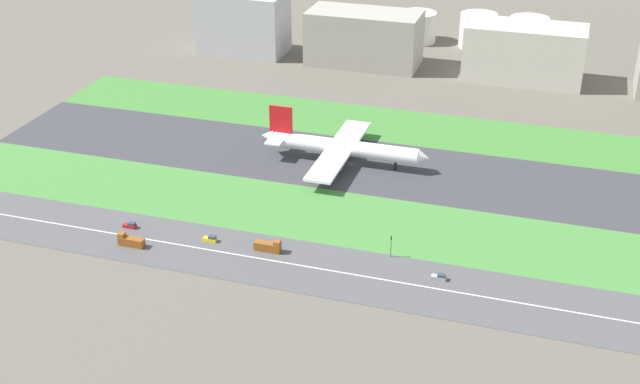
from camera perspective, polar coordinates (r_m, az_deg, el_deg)
The scene contains 19 objects.
ground_plane at distance 312.29m, azimuth 2.24°, elevation 1.93°, with size 800.00×800.00×0.00m, color #5B564C.
runway at distance 312.26m, azimuth 2.24°, elevation 1.93°, with size 280.00×46.00×0.10m, color #38383D.
grass_median_north at distance 348.61m, azimuth 4.05°, elevation 4.69°, with size 280.00×36.00×0.10m, color #3D7A33.
grass_median_south at distance 277.23m, azimuth -0.02°, elevation -1.54°, with size 280.00×36.00×0.10m, color #427F38.
highway at distance 251.14m, azimuth -2.23°, elevation -4.90°, with size 280.00×28.00×0.10m, color #4C4C4F.
highway_centerline at distance 251.11m, azimuth -2.23°, elevation -4.89°, with size 266.00×0.50×0.01m, color silver.
airliner at distance 310.86m, azimuth 1.39°, elevation 3.08°, with size 65.00×56.00×19.70m.
car_2 at distance 263.85m, azimuth -7.50°, elevation -3.20°, with size 4.40×1.80×2.00m.
car_1 at distance 275.88m, azimuth -12.86°, elevation -2.24°, with size 4.40×1.80×2.00m.
truck_1 at distance 265.47m, azimuth -12.84°, elevation -3.31°, with size 8.40×2.50×4.00m.
car_0 at distance 245.55m, azimuth 8.17°, elevation -5.78°, with size 4.40×1.80×2.00m.
truck_0 at distance 256.69m, azimuth -3.55°, elevation -3.74°, with size 8.40×2.50×4.00m.
traffic_light at distance 252.85m, azimuth 4.88°, elevation -3.62°, with size 0.36×0.50×7.20m.
terminal_building at distance 435.89m, azimuth -5.28°, elevation 11.46°, with size 43.64×24.49×30.76m, color #B2B2B7.
hangar_building at distance 416.84m, azimuth 3.03°, elevation 10.48°, with size 54.95×26.19×26.40m, color #9E998E.
office_tower at distance 405.46m, azimuth 13.81°, elevation 9.23°, with size 54.69×25.08×26.24m, color beige.
fuel_tank_west at distance 456.76m, azimuth 6.69°, elevation 11.16°, with size 19.80×19.80×15.91m, color silver.
fuel_tank_centre at distance 451.88m, azimuth 10.76°, elevation 10.82°, with size 19.29×19.29×17.77m, color silver.
fuel_tank_east at distance 449.79m, azimuth 14.06°, elevation 10.41°, with size 20.13×20.13×17.80m, color silver.
Camera 1 is at (73.16, -272.38, 134.08)m, focal length 46.74 mm.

